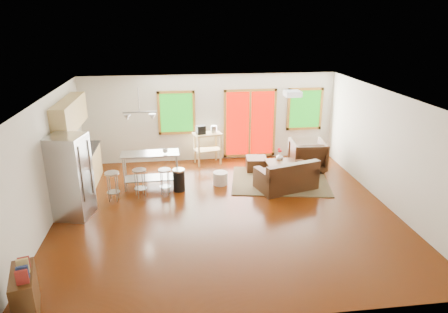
{
  "coord_description": "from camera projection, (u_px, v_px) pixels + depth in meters",
  "views": [
    {
      "loc": [
        -1.08,
        -8.09,
        4.19
      ],
      "look_at": [
        0.0,
        0.3,
        1.2
      ],
      "focal_mm": 32.0,
      "sensor_mm": 36.0,
      "label": 1
    }
  ],
  "objects": [
    {
      "name": "book",
      "position": [
        288.0,
        156.0,
        10.99
      ],
      "size": [
        0.2,
        0.08,
        0.27
      ],
      "primitive_type": "imported",
      "rotation": [
        0.0,
        0.0,
        0.3
      ],
      "color": "maroon",
      "rests_on": "coffee_table"
    },
    {
      "name": "armchair",
      "position": [
        308.0,
        154.0,
        11.34
      ],
      "size": [
        1.0,
        0.94,
        0.96
      ],
      "primitive_type": "imported",
      "rotation": [
        0.0,
        0.0,
        3.07
      ],
      "color": "black",
      "rests_on": "floor"
    },
    {
      "name": "loveseat",
      "position": [
        287.0,
        178.0,
        10.12
      ],
      "size": [
        1.64,
        1.21,
        0.78
      ],
      "rotation": [
        0.0,
        0.0,
        0.29
      ],
      "color": "black",
      "rests_on": "floor"
    },
    {
      "name": "vase",
      "position": [
        280.0,
        156.0,
        11.03
      ],
      "size": [
        0.26,
        0.27,
        0.35
      ],
      "rotation": [
        0.0,
        0.0,
        0.36
      ],
      "color": "silver",
      "rests_on": "coffee_table"
    },
    {
      "name": "kitchen_cart",
      "position": [
        207.0,
        138.0,
        11.69
      ],
      "size": [
        0.88,
        0.67,
        1.2
      ],
      "rotation": [
        0.0,
        0.0,
        0.24
      ],
      "color": "tan",
      "rests_on": "floor"
    },
    {
      "name": "bar_stool_a",
      "position": [
        112.0,
        180.0,
        9.42
      ],
      "size": [
        0.36,
        0.36,
        0.72
      ],
      "rotation": [
        0.0,
        0.0,
        -0.08
      ],
      "color": "#B7BABC",
      "rests_on": "floor"
    },
    {
      "name": "window_right",
      "position": [
        305.0,
        109.0,
        12.18
      ],
      "size": [
        1.1,
        0.05,
        1.3
      ],
      "color": "#0F510C",
      "rests_on": "back_wall"
    },
    {
      "name": "left_wall",
      "position": [
        45.0,
        165.0,
        8.21
      ],
      "size": [
        0.02,
        7.0,
        2.6
      ],
      "primitive_type": "cube",
      "color": "beige",
      "rests_on": "ground"
    },
    {
      "name": "pouf",
      "position": [
        220.0,
        178.0,
        10.46
      ],
      "size": [
        0.5,
        0.5,
        0.34
      ],
      "primitive_type": "cylinder",
      "rotation": [
        0.0,
        0.0,
        -0.39
      ],
      "color": "beige",
      "rests_on": "floor"
    },
    {
      "name": "back_wall",
      "position": [
        210.0,
        118.0,
        11.94
      ],
      "size": [
        7.5,
        0.02,
        2.6
      ],
      "primitive_type": "cube",
      "color": "beige",
      "rests_on": "ground"
    },
    {
      "name": "bar_stool_b",
      "position": [
        140.0,
        177.0,
        9.63
      ],
      "size": [
        0.44,
        0.44,
        0.71
      ],
      "rotation": [
        0.0,
        0.0,
        0.4
      ],
      "color": "#B7BABC",
      "rests_on": "floor"
    },
    {
      "name": "refrigerator",
      "position": [
        71.0,
        177.0,
        8.56
      ],
      "size": [
        0.88,
        0.86,
        1.85
      ],
      "rotation": [
        0.0,
        0.0,
        -0.22
      ],
      "color": "#B7BABC",
      "rests_on": "floor"
    },
    {
      "name": "island",
      "position": [
        151.0,
        164.0,
        10.16
      ],
      "size": [
        1.47,
        0.62,
        0.92
      ],
      "rotation": [
        0.0,
        0.0,
        0.03
      ],
      "color": "#B7BABC",
      "rests_on": "floor"
    },
    {
      "name": "french_doors",
      "position": [
        250.0,
        124.0,
        12.11
      ],
      "size": [
        1.6,
        0.05,
        2.1
      ],
      "color": "#A80800",
      "rests_on": "back_wall"
    },
    {
      "name": "bookshelf",
      "position": [
        25.0,
        293.0,
        5.81
      ],
      "size": [
        0.51,
        0.85,
        0.94
      ],
      "rotation": [
        0.0,
        0.0,
        0.26
      ],
      "color": "#331C0A",
      "rests_on": "floor"
    },
    {
      "name": "cabinets",
      "position": [
        78.0,
        154.0,
        9.95
      ],
      "size": [
        0.64,
        2.24,
        2.3
      ],
      "color": "tan",
      "rests_on": "floor"
    },
    {
      "name": "front_wall",
      "position": [
        260.0,
        243.0,
        5.38
      ],
      "size": [
        7.5,
        0.02,
        2.6
      ],
      "primitive_type": "cube",
      "color": "beige",
      "rests_on": "ground"
    },
    {
      "name": "right_wall",
      "position": [
        389.0,
        150.0,
        9.11
      ],
      "size": [
        0.02,
        7.0,
        2.6
      ],
      "primitive_type": "cube",
      "color": "beige",
      "rests_on": "ground"
    },
    {
      "name": "ceiling",
      "position": [
        226.0,
        97.0,
        8.22
      ],
      "size": [
        7.5,
        7.0,
        0.02
      ],
      "primitive_type": "cube",
      "color": "silver",
      "rests_on": "ground"
    },
    {
      "name": "trash_can",
      "position": [
        179.0,
        180.0,
        10.04
      ],
      "size": [
        0.4,
        0.4,
        0.57
      ],
      "rotation": [
        0.0,
        0.0,
        -0.35
      ],
      "color": "black",
      "rests_on": "floor"
    },
    {
      "name": "ceiling_flush",
      "position": [
        293.0,
        94.0,
        9.0
      ],
      "size": [
        0.35,
        0.35,
        0.12
      ],
      "primitive_type": "cube",
      "color": "white",
      "rests_on": "ceiling"
    },
    {
      "name": "window_left",
      "position": [
        177.0,
        113.0,
        11.71
      ],
      "size": [
        1.1,
        0.05,
        1.3
      ],
      "color": "#0F510C",
      "rests_on": "back_wall"
    },
    {
      "name": "coffee_table",
      "position": [
        287.0,
        164.0,
        10.85
      ],
      "size": [
        1.12,
        0.69,
        0.44
      ],
      "rotation": [
        0.0,
        0.0,
        -0.02
      ],
      "color": "#331C0A",
      "rests_on": "floor"
    },
    {
      "name": "floor",
      "position": [
        226.0,
        211.0,
        9.1
      ],
      "size": [
        7.5,
        7.0,
        0.02
      ],
      "primitive_type": "cube",
      "color": "#331202",
      "rests_on": "ground"
    },
    {
      "name": "bar_stool_c",
      "position": [
        165.0,
        176.0,
        9.78
      ],
      "size": [
        0.35,
        0.35,
        0.65
      ],
      "rotation": [
        0.0,
        0.0,
        -0.17
      ],
      "color": "#B7BABC",
      "rests_on": "floor"
    },
    {
      "name": "ottoman",
      "position": [
        256.0,
        164.0,
        11.41
      ],
      "size": [
        0.62,
        0.62,
        0.38
      ],
      "primitive_type": "cube",
      "rotation": [
        0.0,
        0.0,
        -0.09
      ],
      "color": "black",
      "rests_on": "floor"
    },
    {
      "name": "cup",
      "position": [
        165.0,
        150.0,
        9.96
      ],
      "size": [
        0.15,
        0.13,
        0.13
      ],
      "primitive_type": "imported",
      "rotation": [
        0.0,
        0.0,
        0.22
      ],
      "color": "silver",
      "rests_on": "island"
    },
    {
      "name": "pendant_light",
      "position": [
        140.0,
        116.0,
        9.63
      ],
      "size": [
        0.8,
        0.18,
        0.79
      ],
      "color": "gray",
      "rests_on": "ceiling"
    },
    {
      "name": "rug",
      "position": [
        280.0,
        181.0,
        10.68
      ],
      "size": [
        2.84,
        2.37,
        0.03
      ],
      "primitive_type": "cube",
      "rotation": [
        0.0,
        0.0,
        -0.19
      ],
      "color": "#3C5335",
      "rests_on": "floor"
    }
  ]
}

